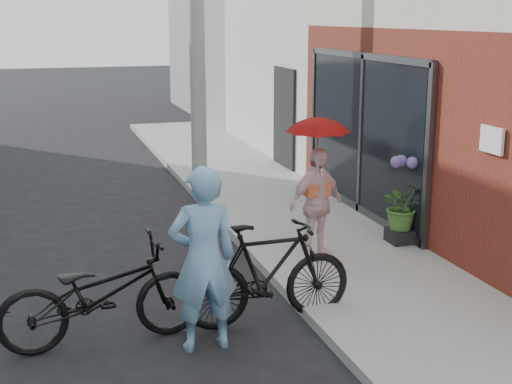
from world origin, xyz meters
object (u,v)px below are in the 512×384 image
officer (203,259)px  kimono_woman (316,204)px  bike_left (102,294)px  planter (401,236)px  bike_right (268,273)px

officer → kimono_woman: size_ratio=1.27×
bike_left → planter: size_ratio=5.68×
kimono_woman → bike_left: bearing=-172.2°
bike_left → planter: 4.57m
officer → bike_left: size_ratio=0.91×
bike_left → kimono_woman: (2.85, 1.49, 0.31)m
officer → bike_left: (-0.94, 0.37, -0.38)m
kimono_woman → planter: size_ratio=4.06×
bike_left → bike_right: 1.71m
bike_left → kimono_woman: bearing=-66.0°
bike_left → kimono_woman: size_ratio=1.40×
bike_right → planter: bearing=-57.2°
bike_left → bike_right: bike_right is taller
planter → bike_right: bearing=-145.5°
bike_right → kimono_woman: kimono_woman is taller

